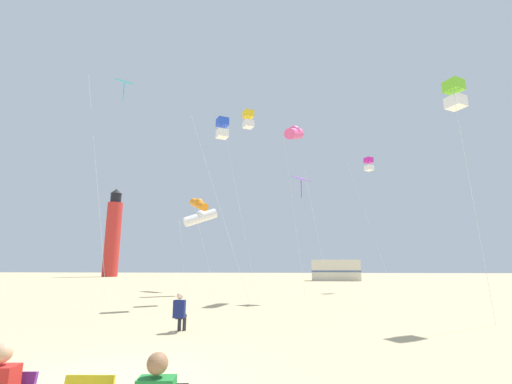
# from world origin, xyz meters

# --- Properties ---
(ground) EXTENTS (200.00, 200.00, 0.00)m
(ground) POSITION_xyz_m (0.00, 0.00, 0.00)
(ground) COLOR #CCB584
(kite_flyer_standing) EXTENTS (0.34, 0.51, 1.16)m
(kite_flyer_standing) POSITION_xyz_m (-0.36, 4.73, 0.61)
(kite_flyer_standing) COLOR navy
(kite_flyer_standing) RESTS_ON ground
(kite_tube_white) EXTENTS (2.92, 2.70, 6.13)m
(kite_tube_white) POSITION_xyz_m (-3.37, 18.60, 5.43)
(kite_tube_white) COLOR silver
(kite_tube_white) RESTS_ON ground
(kite_diamond_cyan) EXTENTS (2.62, 2.27, 12.71)m
(kite_diamond_cyan) POSITION_xyz_m (-6.45, 11.65, 11.87)
(kite_diamond_cyan) COLOR silver
(kite_diamond_cyan) RESTS_ON ground
(kite_box_gold) EXTENTS (2.36, 2.01, 11.90)m
(kite_box_gold) POSITION_xyz_m (0.48, 15.13, 11.30)
(kite_box_gold) COLOR silver
(kite_box_gold) RESTS_ON ground
(kite_diamond_violet) EXTENTS (2.15, 2.15, 7.35)m
(kite_diamond_violet) POSITION_xyz_m (3.82, 14.63, 6.89)
(kite_diamond_violet) COLOR silver
(kite_diamond_violet) RESTS_ON ground
(kite_tube_rainbow) EXTENTS (1.47, 2.59, 11.11)m
(kite_tube_rainbow) POSITION_xyz_m (3.47, 15.51, 10.41)
(kite_tube_rainbow) COLOR silver
(kite_tube_rainbow) RESTS_ON ground
(kite_box_magenta) EXTENTS (2.72, 2.39, 11.17)m
(kite_box_magenta) POSITION_xyz_m (9.98, 23.93, 10.57)
(kite_box_magenta) COLOR silver
(kite_box_magenta) RESTS_ON ground
(kite_box_blue) EXTENTS (3.11, 2.22, 10.15)m
(kite_box_blue) POSITION_xyz_m (-0.64, 12.19, 9.55)
(kite_box_blue) COLOR silver
(kite_box_blue) RESTS_ON ground
(kite_box_lime) EXTENTS (0.82, 0.82, 9.16)m
(kite_box_lime) POSITION_xyz_m (9.60, 7.21, 8.57)
(kite_box_lime) COLOR silver
(kite_box_lime) RESTS_ON ground
(kite_tube_orange) EXTENTS (2.65, 2.74, 7.92)m
(kite_tube_orange) POSITION_xyz_m (-4.75, 23.30, 7.22)
(kite_tube_orange) COLOR silver
(kite_tube_orange) RESTS_ON ground
(lighthouse_distant) EXTENTS (2.80, 2.80, 16.80)m
(lighthouse_distant) POSITION_xyz_m (-30.59, 58.60, 7.84)
(lighthouse_distant) COLOR red
(lighthouse_distant) RESTS_ON ground
(rv_van_cream) EXTENTS (6.48, 2.46, 2.80)m
(rv_van_cream) POSITION_xyz_m (9.21, 43.95, 1.39)
(rv_van_cream) COLOR beige
(rv_van_cream) RESTS_ON ground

